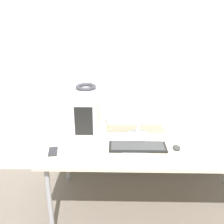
{
  "coord_description": "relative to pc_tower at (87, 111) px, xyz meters",
  "views": [
    {
      "loc": [
        -0.33,
        -1.59,
        1.8
      ],
      "look_at": [
        -0.37,
        0.45,
        0.96
      ],
      "focal_mm": 42.0,
      "sensor_mm": 36.0,
      "label": 1
    }
  ],
  "objects": [
    {
      "name": "paper_sheet_left",
      "position": [
        0.43,
        -0.4,
        -0.21
      ],
      "size": [
        0.28,
        0.34,
        0.0
      ],
      "rotation": [
        0.0,
        0.0,
        0.27
      ],
      "color": "white",
      "rests_on": "desk"
    },
    {
      "name": "headphones",
      "position": [
        0.0,
        0.0,
        0.23
      ],
      "size": [
        0.18,
        0.18,
        0.03
      ],
      "color": "#333338",
      "rests_on": "pc_tower"
    },
    {
      "name": "desk",
      "position": [
        0.6,
        -0.15,
        -0.25
      ],
      "size": [
        1.89,
        0.9,
        0.7
      ],
      "color": "beige",
      "rests_on": "ground_plane"
    },
    {
      "name": "mouse",
      "position": [
        0.77,
        -0.31,
        -0.2
      ],
      "size": [
        0.06,
        0.09,
        0.03
      ],
      "color": "#2D2D2D",
      "rests_on": "desk"
    },
    {
      "name": "monitor_main",
      "position": [
        0.46,
        -0.09,
        0.1
      ],
      "size": [
        0.56,
        0.21,
        0.57
      ],
      "color": "#B7B7BC",
      "rests_on": "desk"
    },
    {
      "name": "cell_phone",
      "position": [
        -0.24,
        -0.38,
        -0.2
      ],
      "size": [
        0.09,
        0.15,
        0.01
      ],
      "rotation": [
        0.0,
        0.0,
        0.15
      ],
      "color": "#232328",
      "rests_on": "desk"
    },
    {
      "name": "wall_back",
      "position": [
        0.6,
        0.43,
        0.44
      ],
      "size": [
        8.0,
        0.07,
        2.7
      ],
      "color": "silver",
      "rests_on": "ground_plane"
    },
    {
      "name": "pc_tower",
      "position": [
        0.0,
        0.0,
        0.0
      ],
      "size": [
        0.22,
        0.47,
        0.42
      ],
      "color": "silver",
      "rests_on": "desk"
    },
    {
      "name": "keyboard",
      "position": [
        0.45,
        -0.3,
        -0.2
      ],
      "size": [
        0.47,
        0.17,
        0.02
      ],
      "color": "black",
      "rests_on": "desk"
    }
  ]
}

